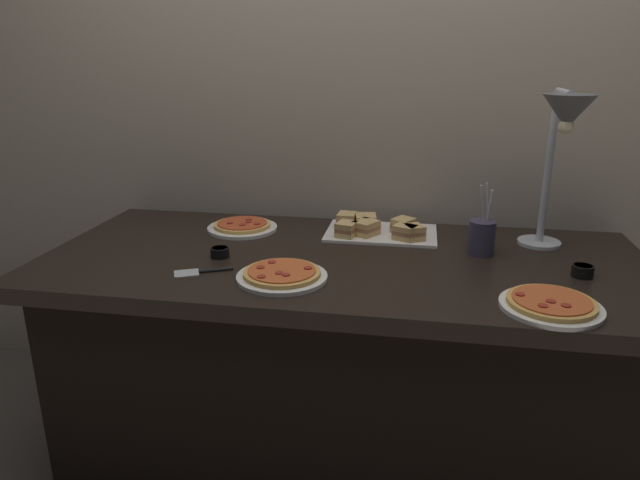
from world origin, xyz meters
name	(u,v)px	position (x,y,z in m)	size (l,w,h in m)	color
ground_plane	(340,455)	(0.00, 0.00, 0.00)	(8.00, 8.00, 0.00)	#4C443D
back_wall	(363,102)	(0.00, 0.50, 1.20)	(4.40, 0.04, 2.40)	tan
buffet_table	(342,361)	(0.00, 0.00, 0.39)	(1.90, 0.84, 0.76)	black
heat_lamp	(563,130)	(0.63, 0.11, 1.16)	(0.15, 0.30, 0.51)	#B7BABF
pizza_plate_front	(551,304)	(0.57, -0.30, 0.77)	(0.25, 0.25, 0.03)	white
pizza_plate_center	(242,227)	(-0.40, 0.22, 0.77)	(0.25, 0.25, 0.03)	white
pizza_plate_raised_stand	(282,275)	(-0.15, -0.22, 0.77)	(0.26, 0.26, 0.03)	white
sandwich_platter	(378,229)	(0.09, 0.24, 0.78)	(0.39, 0.25, 0.06)	white
sauce_cup_near	(583,270)	(0.70, -0.05, 0.78)	(0.06, 0.06, 0.03)	black
sauce_cup_far	(220,252)	(-0.38, -0.07, 0.78)	(0.06, 0.06, 0.03)	black
utensil_holder	(482,236)	(0.43, 0.10, 0.82)	(0.08, 0.08, 0.23)	#383347
serving_spatula	(201,272)	(-0.39, -0.21, 0.76)	(0.17, 0.10, 0.01)	#B7BABF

